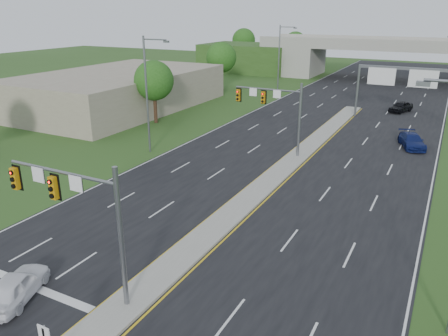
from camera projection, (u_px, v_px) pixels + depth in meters
ground at (127, 306)px, 20.58m from camera, size 240.00×240.00×0.00m
road at (325, 133)px, 49.77m from camera, size 24.00×160.00×0.02m
median at (290, 162)px, 39.73m from camera, size 2.00×54.00×0.16m
lane_markings at (304, 146)px, 44.95m from camera, size 23.72×160.00×0.01m
signal_mast_near at (79, 206)px, 19.90m from camera, size 6.62×0.60×7.00m
signal_mast_far at (277, 106)px, 40.75m from camera, size 6.62×0.60×7.00m
sign_gantry at (404, 79)px, 53.36m from camera, size 11.58×0.44×6.67m
overpass at (388, 62)px, 86.10m from camera, size 80.00×14.00×8.10m
lightpole_l_mid at (148, 90)px, 40.96m from camera, size 2.85×0.25×11.00m
lightpole_l_far at (280, 57)px, 70.15m from camera, size 2.85×0.25×11.00m
tree_l_near at (154, 81)px, 52.53m from camera, size 4.80×4.80×7.60m
tree_l_mid at (221, 58)px, 75.00m from camera, size 5.20×5.20×8.12m
tree_back_a at (244, 40)px, 113.50m from camera, size 6.00×6.00×8.85m
tree_back_b at (295, 43)px, 107.53m from camera, size 5.60×5.60×8.32m
commercial_building at (118, 90)px, 61.95m from camera, size 18.00×30.00×5.00m
car_white at (16, 286)px, 20.86m from camera, size 3.05×4.45×1.41m
car_far_b at (412, 141)px, 44.18m from camera, size 3.47×5.15×1.39m
car_far_c at (401, 107)px, 59.60m from camera, size 3.18×4.57×1.45m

